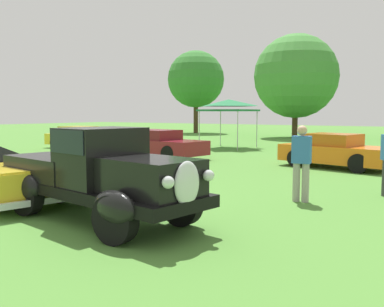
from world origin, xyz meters
name	(u,v)px	position (x,y,z in m)	size (l,w,h in m)	color
ground_plane	(86,210)	(0.00, 0.00, 0.00)	(120.00, 120.00, 0.00)	#4C8433
feature_pickup_truck	(99,173)	(0.81, -0.41, 0.87)	(4.79, 2.34, 1.70)	black
neighbor_convertible	(2,174)	(-2.46, -0.24, 0.58)	(4.92, 2.76, 1.40)	yellow
show_car_yellow	(80,137)	(-11.72, 10.41, 0.60)	(4.05, 1.85, 1.22)	yellow
show_car_burgundy	(157,144)	(-5.08, 8.86, 0.60)	(4.69, 2.24, 1.22)	maroon
show_car_orange	(335,151)	(2.40, 9.58, 0.60)	(4.13, 2.47, 1.22)	orange
spectator_between_cars	(301,161)	(3.36, 3.21, 0.91)	(0.43, 0.29, 1.69)	#9E998E
canopy_tent_left_field	(229,105)	(-4.98, 15.18, 2.42)	(2.64, 2.64, 2.71)	#B7B7BC
treeline_far_left	(196,79)	(-16.26, 29.26, 5.19)	(5.48, 5.48, 7.95)	#47331E
treeline_mid_left	(296,76)	(-5.35, 26.83, 4.81)	(6.54, 6.54, 8.09)	#47331E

